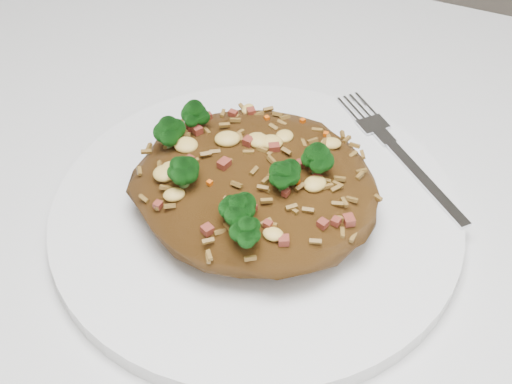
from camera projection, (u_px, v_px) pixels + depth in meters
dining_table at (297, 364)px, 0.53m from camera, size 1.20×0.80×0.75m
plate at (256, 214)px, 0.50m from camera, size 0.29×0.29×0.01m
fried_rice at (255, 178)px, 0.48m from camera, size 0.17×0.16×0.07m
fork at (407, 161)px, 0.53m from camera, size 0.13×0.12×0.00m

